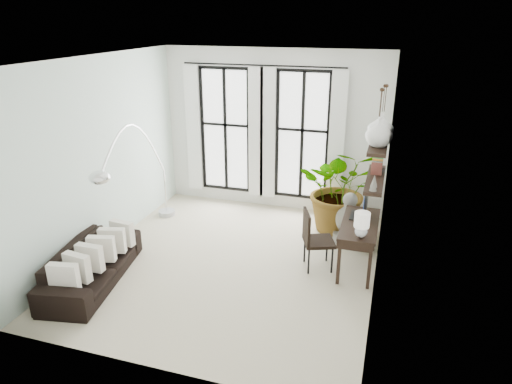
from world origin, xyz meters
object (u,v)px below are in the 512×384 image
at_px(arc_lamp, 135,150).
at_px(plant, 341,189).
at_px(sofa, 92,264).
at_px(desk_chair, 313,236).
at_px(desk, 359,227).
at_px(buddha, 349,221).

bearing_deg(arc_lamp, plant, 26.62).
xyz_separation_m(sofa, desk_chair, (3.08, 1.38, 0.26)).
bearing_deg(desk_chair, desk, -5.93).
xyz_separation_m(sofa, desk, (3.75, 1.56, 0.43)).
height_order(arc_lamp, buddha, arc_lamp).
bearing_deg(desk, sofa, -157.37).
bearing_deg(buddha, desk_chair, -111.68).
distance_m(plant, arc_lamp, 3.68).
xyz_separation_m(sofa, plant, (3.29, 2.89, 0.52)).
distance_m(desk_chair, arc_lamp, 3.19).
distance_m(desk, buddha, 0.99).
relative_size(desk_chair, buddha, 1.05).
relative_size(sofa, buddha, 2.19).
bearing_deg(sofa, buddha, -64.88).
height_order(plant, arc_lamp, arc_lamp).
xyz_separation_m(plant, arc_lamp, (-3.19, -1.60, 0.89)).
bearing_deg(buddha, plant, 117.03).
height_order(plant, desk_chair, plant).
height_order(desk_chair, buddha, desk_chair).
xyz_separation_m(plant, desk_chair, (-0.21, -1.51, -0.27)).
xyz_separation_m(arc_lamp, buddha, (3.41, 1.17, -1.32)).
relative_size(plant, arc_lamp, 0.58).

